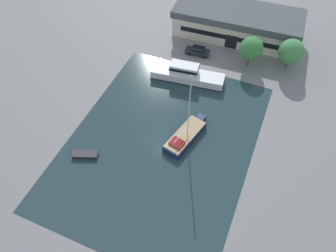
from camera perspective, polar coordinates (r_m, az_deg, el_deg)
ground_plane at (r=52.58m, az=-1.20°, el=-2.91°), size 440.00×440.00×0.00m
water_canal at (r=52.58m, az=-1.20°, el=-2.90°), size 28.23×37.83×0.01m
warehouse_building at (r=72.98m, az=11.92°, el=17.20°), size 26.66×11.67×5.71m
quay_tree_near_building at (r=64.59m, az=14.32°, el=12.93°), size 4.40×4.40×6.28m
quay_tree_by_water at (r=66.09m, az=20.66°, el=12.03°), size 4.69×4.69×6.39m
parked_car at (r=67.61m, az=5.19°, el=12.90°), size 4.91×2.16×1.69m
sailboat_moored at (r=52.65m, az=3.09°, el=-1.63°), size 4.84×9.65×13.26m
motor_cruiser at (r=61.54m, az=3.28°, el=8.95°), size 13.97×5.02×3.47m
small_dinghy at (r=52.49m, az=-14.26°, el=-4.80°), size 4.21×2.76×0.64m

